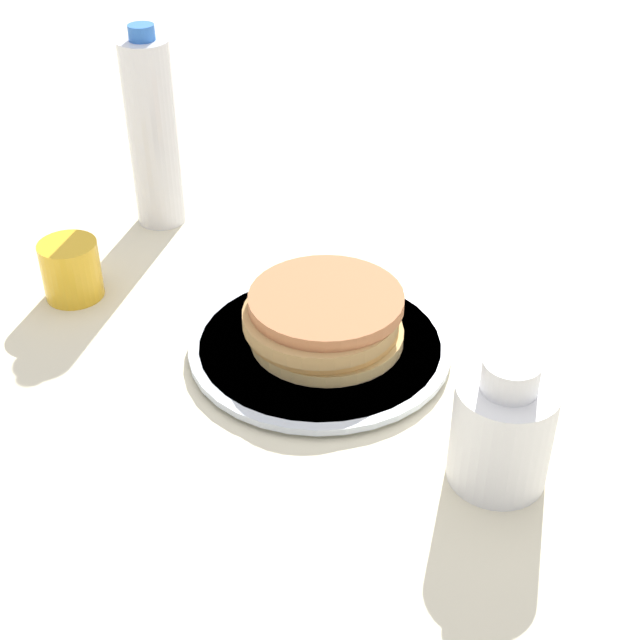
% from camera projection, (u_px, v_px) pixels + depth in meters
% --- Properties ---
extents(ground_plane, '(4.00, 4.00, 0.00)m').
position_uv_depth(ground_plane, '(339.00, 333.00, 0.96)').
color(ground_plane, beige).
extents(plate, '(0.27, 0.27, 0.01)m').
position_uv_depth(plate, '(320.00, 346.00, 0.93)').
color(plate, silver).
rests_on(plate, ground_plane).
extents(pancake_stack, '(0.17, 0.17, 0.05)m').
position_uv_depth(pancake_stack, '(324.00, 319.00, 0.91)').
color(pancake_stack, '#E2BC71').
rests_on(pancake_stack, plate).
extents(juice_glass, '(0.07, 0.07, 0.07)m').
position_uv_depth(juice_glass, '(71.00, 270.00, 1.00)').
color(juice_glass, yellow).
rests_on(juice_glass, ground_plane).
extents(cream_jug, '(0.09, 0.09, 0.13)m').
position_uv_depth(cream_jug, '(502.00, 429.00, 0.75)').
color(cream_jug, white).
rests_on(cream_jug, ground_plane).
extents(water_bottle_near, '(0.06, 0.06, 0.25)m').
position_uv_depth(water_bottle_near, '(153.00, 133.00, 1.10)').
color(water_bottle_near, white).
rests_on(water_bottle_near, ground_plane).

